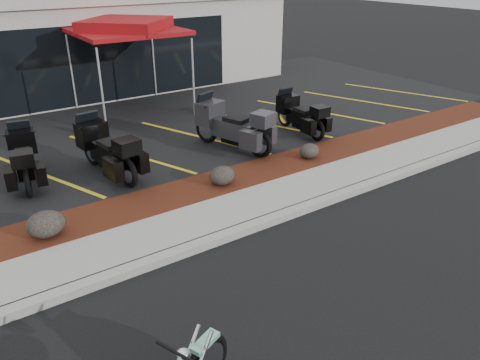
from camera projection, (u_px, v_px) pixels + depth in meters
ground at (252, 263)px, 8.01m from camera, size 90.00×90.00×0.00m
curb at (224, 236)px, 8.65m from camera, size 24.00×0.25×0.15m
sidewalk at (205, 220)px, 9.17m from camera, size 24.00×1.20×0.15m
mulch_bed at (177, 197)px, 10.07m from camera, size 24.00×1.20×0.16m
upper_lot at (95, 129)px, 14.11m from camera, size 26.00×9.60×0.15m
dealership_building at (35, 37)px, 17.98m from camera, size 18.00×8.16×4.00m
boulder_left at (46, 224)px, 8.40m from camera, size 0.68×0.57×0.48m
boulder_mid at (222, 175)px, 10.37m from camera, size 0.59×0.49×0.42m
boulder_right at (309, 151)px, 11.76m from camera, size 0.53×0.44×0.37m
hero_cruiser at (206, 359)px, 5.43m from camera, size 2.98×1.77×1.02m
touring_black_front at (23, 146)px, 10.94m from camera, size 1.16×2.23×1.24m
touring_black_mid at (90, 139)px, 11.18m from camera, size 1.23×2.42×1.35m
touring_grey at (206, 118)px, 12.57m from camera, size 1.66×2.60×1.41m
touring_black_rear at (285, 107)px, 13.87m from camera, size 0.84×2.05×1.18m
traffic_cone at (82, 125)px, 13.42m from camera, size 0.42×0.42×0.50m
popup_canopy at (126, 28)px, 14.36m from camera, size 3.96×3.96×2.92m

